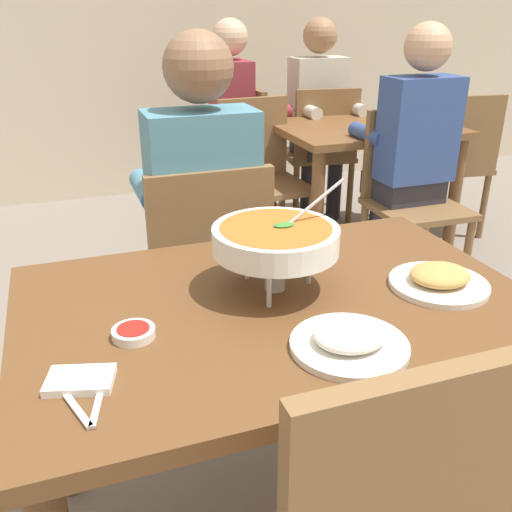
{
  "coord_description": "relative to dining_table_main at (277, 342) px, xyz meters",
  "views": [
    {
      "loc": [
        -0.44,
        -1.08,
        1.37
      ],
      "look_at": [
        0.0,
        0.15,
        0.79
      ],
      "focal_mm": 39.61,
      "sensor_mm": 36.0,
      "label": 1
    }
  ],
  "objects": [
    {
      "name": "dining_table_main",
      "position": [
        0.0,
        0.0,
        0.0
      ],
      "size": [
        1.19,
        0.8,
        0.74
      ],
      "color": "brown",
      "rests_on": "ground_plane"
    },
    {
      "name": "chair_diner_main",
      "position": [
        -0.0,
        0.69,
        -0.11
      ],
      "size": [
        0.44,
        0.44,
        0.9
      ],
      "color": "brown",
      "rests_on": "ground_plane"
    },
    {
      "name": "diner_main",
      "position": [
        0.0,
        0.72,
        0.12
      ],
      "size": [
        0.4,
        0.45,
        1.31
      ],
      "color": "#2D2D38",
      "rests_on": "ground_plane"
    },
    {
      "name": "curry_bowl",
      "position": [
        0.02,
        0.06,
        0.25
      ],
      "size": [
        0.33,
        0.3,
        0.26
      ],
      "color": "silver",
      "rests_on": "dining_table_main"
    },
    {
      "name": "rice_plate",
      "position": [
        0.06,
        -0.24,
        0.14
      ],
      "size": [
        0.24,
        0.24,
        0.06
      ],
      "color": "white",
      "rests_on": "dining_table_main"
    },
    {
      "name": "appetizer_plate",
      "position": [
        0.4,
        -0.07,
        0.14
      ],
      "size": [
        0.24,
        0.24,
        0.06
      ],
      "color": "white",
      "rests_on": "dining_table_main"
    },
    {
      "name": "sauce_dish",
      "position": [
        -0.34,
        -0.05,
        0.13
      ],
      "size": [
        0.09,
        0.09,
        0.02
      ],
      "color": "white",
      "rests_on": "dining_table_main"
    },
    {
      "name": "napkin_folded",
      "position": [
        -0.46,
        -0.18,
        0.13
      ],
      "size": [
        0.14,
        0.11,
        0.02
      ],
      "primitive_type": "cube",
      "rotation": [
        0.0,
        0.0,
        -0.27
      ],
      "color": "white",
      "rests_on": "dining_table_main"
    },
    {
      "name": "fork_utensil",
      "position": [
        -0.48,
        -0.23,
        0.12
      ],
      "size": [
        0.07,
        0.17,
        0.01
      ],
      "primitive_type": "cube",
      "rotation": [
        0.0,
        0.0,
        0.32
      ],
      "color": "silver",
      "rests_on": "dining_table_main"
    },
    {
      "name": "spoon_utensil",
      "position": [
        -0.43,
        -0.23,
        0.12
      ],
      "size": [
        0.05,
        0.17,
        0.01
      ],
      "primitive_type": "cube",
      "rotation": [
        0.0,
        0.0,
        -0.24
      ],
      "color": "silver",
      "rests_on": "dining_table_main"
    },
    {
      "name": "dining_table_far",
      "position": [
        1.26,
        1.82,
        -0.01
      ],
      "size": [
        1.0,
        0.8,
        0.74
      ],
      "color": "brown",
      "rests_on": "ground_plane"
    },
    {
      "name": "chair_bg_left",
      "position": [
        1.24,
        1.28,
        -0.11
      ],
      "size": [
        0.45,
        0.45,
        0.9
      ],
      "color": "brown",
      "rests_on": "ground_plane"
    },
    {
      "name": "chair_bg_middle",
      "position": [
        0.65,
        2.38,
        -0.11
      ],
      "size": [
        0.46,
        0.46,
        0.9
      ],
      "color": "brown",
      "rests_on": "ground_plane"
    },
    {
      "name": "chair_bg_right",
      "position": [
        1.22,
        2.29,
        -0.11
      ],
      "size": [
        0.49,
        0.49,
        0.9
      ],
      "color": "brown",
      "rests_on": "ground_plane"
    },
    {
      "name": "chair_bg_corner",
      "position": [
        1.88,
        1.75,
        -0.11
      ],
      "size": [
        0.49,
        0.49,
        0.9
      ],
      "color": "brown",
      "rests_on": "ground_plane"
    },
    {
      "name": "chair_bg_window",
      "position": [
        0.64,
        1.89,
        -0.11
      ],
      "size": [
        0.47,
        0.47,
        0.9
      ],
      "color": "brown",
      "rests_on": "ground_plane"
    },
    {
      "name": "patron_bg_left",
      "position": [
        1.23,
        1.29,
        0.12
      ],
      "size": [
        0.4,
        0.45,
        1.31
      ],
      "color": "#2D2D38",
      "rests_on": "ground_plane"
    },
    {
      "name": "patron_bg_middle",
      "position": [
        0.67,
        2.4,
        0.12
      ],
      "size": [
        0.45,
        0.4,
        1.31
      ],
      "color": "#2D2D38",
      "rests_on": "ground_plane"
    },
    {
      "name": "patron_bg_right",
      "position": [
        1.23,
        2.36,
        0.12
      ],
      "size": [
        0.4,
        0.45,
        1.31
      ],
      "color": "#2D2D38",
      "rests_on": "ground_plane"
    }
  ]
}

